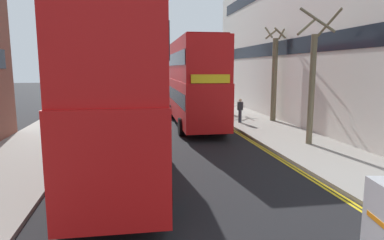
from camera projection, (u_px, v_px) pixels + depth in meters
The scene contains 12 objects.
sidewalk_right at pixel (279, 133), 19.37m from camera, with size 4.00×80.00×0.14m, color gray.
sidewalk_left at pixel (41, 142), 17.15m from camera, with size 4.00×80.00×0.14m, color gray.
kerb_line_outer at pixel (257, 144), 17.08m from camera, with size 0.10×56.00×0.01m, color yellow.
kerb_line_inner at pixel (254, 144), 17.05m from camera, with size 0.10×56.00×0.01m, color yellow.
double_decker_bus_away at pixel (122, 91), 11.74m from camera, with size 2.97×10.86×5.64m.
double_decker_bus_oncoming at pixel (194, 80), 22.08m from camera, with size 2.95×10.85×5.64m.
pedestrian_far at pixel (240, 110), 22.74m from camera, with size 0.34×0.22×1.62m.
street_tree_near at pixel (203, 74), 32.61m from camera, with size 2.05×2.13×6.48m.
street_tree_mid at pixel (274, 77), 23.23m from camera, with size 1.20×1.25×6.49m.
street_tree_far at pixel (313, 81), 16.02m from camera, with size 2.01×2.00×6.40m.
street_tree_distant at pixel (201, 73), 40.67m from camera, with size 1.95×2.07×6.70m.
townhouse_terrace_right at pixel (334, 28), 25.57m from camera, with size 10.08×28.00×13.72m.
Camera 1 is at (-1.76, -1.86, 3.85)m, focal length 31.27 mm.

